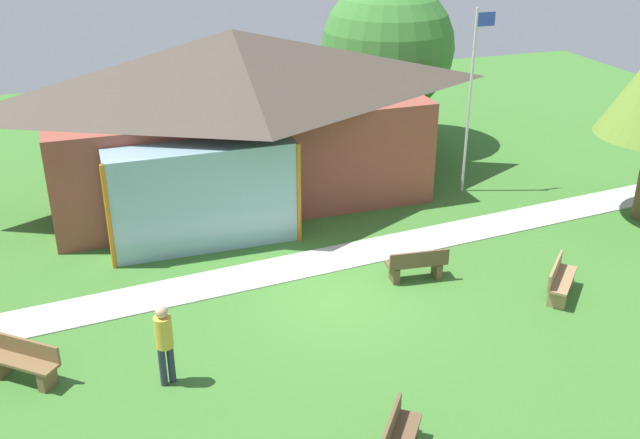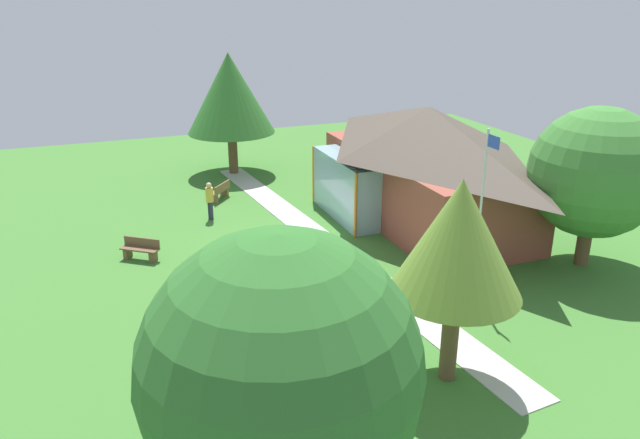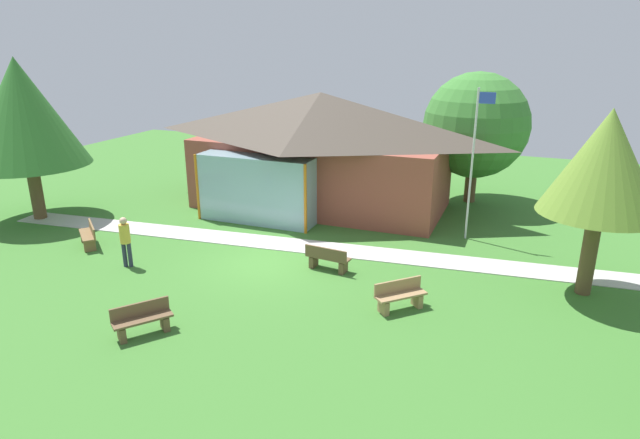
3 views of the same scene
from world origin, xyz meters
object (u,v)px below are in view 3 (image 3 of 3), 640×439
at_px(bench_mid_right, 400,296).
at_px(tree_west_hedge, 22,113).
at_px(bench_mid_left, 89,236).
at_px(flagpole, 473,159).
at_px(bench_front_center, 142,320).
at_px(tree_behind_pavilion_right, 476,126).
at_px(bench_rear_near_path, 328,259).
at_px(tree_east_hedge, 604,164).
at_px(visitor_strolling_lawn, 125,238).
at_px(pavilion, 318,149).

xyz_separation_m(bench_mid_right, tree_west_hedge, (-16.20, 2.33, 4.07)).
bearing_deg(bench_mid_left, flagpole, -115.16).
relative_size(bench_mid_right, bench_front_center, 0.94).
distance_m(bench_mid_right, tree_behind_pavilion_right, 12.13).
bearing_deg(tree_behind_pavilion_right, bench_front_center, -112.45).
relative_size(flagpole, bench_mid_left, 3.96).
height_order(bench_rear_near_path, tree_west_hedge, tree_west_hedge).
height_order(tree_east_hedge, tree_west_hedge, tree_west_hedge).
bearing_deg(visitor_strolling_lawn, tree_west_hedge, -41.16).
xyz_separation_m(bench_mid_left, tree_west_hedge, (-4.37, 1.74, 4.07)).
bearing_deg(flagpole, tree_behind_pavilion_right, 95.65).
distance_m(flagpole, bench_mid_left, 14.44).
bearing_deg(bench_front_center, bench_mid_right, 159.77).
bearing_deg(tree_east_hedge, tree_west_hedge, -178.09).
bearing_deg(bench_front_center, bench_rear_near_path, -171.51).
bearing_deg(flagpole, visitor_strolling_lawn, -145.94).
relative_size(bench_rear_near_path, bench_mid_right, 1.12).
bearing_deg(flagpole, bench_mid_right, -99.11).
distance_m(flagpole, tree_west_hedge, 17.80).
distance_m(pavilion, tree_east_hedge, 12.05).
distance_m(flagpole, tree_east_hedge, 5.28).
bearing_deg(visitor_strolling_lawn, tree_behind_pavilion_right, -148.62).
distance_m(pavilion, bench_rear_near_path, 7.56).
relative_size(pavilion, visitor_strolling_lawn, 6.85).
xyz_separation_m(visitor_strolling_lawn, tree_behind_pavilion_right, (9.75, 12.10, 2.54)).
bearing_deg(visitor_strolling_lawn, bench_mid_right, 162.76).
distance_m(flagpole, tree_behind_pavilion_right, 5.20).
xyz_separation_m(flagpole, bench_mid_right, (-1.05, -6.53, -2.72)).
xyz_separation_m(bench_mid_right, bench_mid_left, (-11.83, 0.59, 0.00)).
height_order(flagpole, bench_mid_left, flagpole).
height_order(bench_rear_near_path, visitor_strolling_lawn, visitor_strolling_lawn).
bearing_deg(tree_west_hedge, bench_mid_left, -21.71).
xyz_separation_m(bench_front_center, tree_behind_pavilion_right, (6.40, 15.48, 3.16)).
relative_size(flagpole, bench_rear_near_path, 3.68).
height_order(pavilion, bench_rear_near_path, pavilion).
xyz_separation_m(flagpole, bench_rear_near_path, (-3.90, -4.77, -2.72)).
xyz_separation_m(bench_mid_right, visitor_strolling_lawn, (-9.21, -0.40, 0.62)).
bearing_deg(bench_mid_left, pavilion, -87.68).
relative_size(bench_mid_right, tree_west_hedge, 0.21).
distance_m(bench_mid_left, visitor_strolling_lawn, 2.87).
distance_m(pavilion, tree_west_hedge, 12.12).
bearing_deg(tree_behind_pavilion_right, bench_mid_left, -138.09).
bearing_deg(flagpole, bench_mid_left, -155.24).
relative_size(flagpole, tree_east_hedge, 1.03).
height_order(bench_rear_near_path, tree_behind_pavilion_right, tree_behind_pavilion_right).
relative_size(visitor_strolling_lawn, tree_behind_pavilion_right, 0.29).
height_order(bench_mid_right, bench_front_center, same).
xyz_separation_m(bench_mid_left, bench_front_center, (5.97, -4.38, 0.00)).
height_order(tree_behind_pavilion_right, tree_west_hedge, tree_west_hedge).
xyz_separation_m(bench_mid_right, bench_front_center, (-5.86, -3.78, 0.00)).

